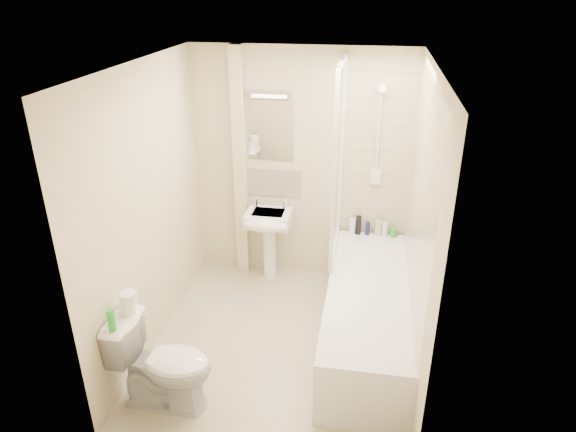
# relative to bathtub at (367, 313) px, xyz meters

# --- Properties ---
(floor) EXTENTS (2.50, 2.50, 0.00)m
(floor) POSITION_rel_bathtub_xyz_m (-0.75, -0.15, -0.29)
(floor) COLOR beige
(floor) RESTS_ON ground
(wall_back) EXTENTS (2.20, 0.02, 2.40)m
(wall_back) POSITION_rel_bathtub_xyz_m (-0.75, 1.10, 0.91)
(wall_back) COLOR beige
(wall_back) RESTS_ON ground
(wall_left) EXTENTS (0.02, 2.50, 2.40)m
(wall_left) POSITION_rel_bathtub_xyz_m (-1.85, -0.15, 0.91)
(wall_left) COLOR beige
(wall_left) RESTS_ON ground
(wall_right) EXTENTS (0.02, 2.50, 2.40)m
(wall_right) POSITION_rel_bathtub_xyz_m (0.35, -0.15, 0.91)
(wall_right) COLOR beige
(wall_right) RESTS_ON ground
(ceiling) EXTENTS (2.20, 2.50, 0.02)m
(ceiling) POSITION_rel_bathtub_xyz_m (-0.75, -0.15, 2.11)
(ceiling) COLOR white
(ceiling) RESTS_ON wall_back
(tile_back) EXTENTS (0.70, 0.01, 1.75)m
(tile_back) POSITION_rel_bathtub_xyz_m (0.00, 1.08, 1.14)
(tile_back) COLOR beige
(tile_back) RESTS_ON wall_back
(tile_right) EXTENTS (0.01, 2.10, 1.75)m
(tile_right) POSITION_rel_bathtub_xyz_m (0.34, 0.00, 1.14)
(tile_right) COLOR beige
(tile_right) RESTS_ON wall_right
(pipe_boxing) EXTENTS (0.12, 0.12, 2.40)m
(pipe_boxing) POSITION_rel_bathtub_xyz_m (-1.37, 1.04, 0.91)
(pipe_boxing) COLOR beige
(pipe_boxing) RESTS_ON ground
(splashback) EXTENTS (0.60, 0.02, 0.30)m
(splashback) POSITION_rel_bathtub_xyz_m (-1.06, 1.09, 0.74)
(splashback) COLOR beige
(splashback) RESTS_ON wall_back
(mirror) EXTENTS (0.46, 0.01, 0.60)m
(mirror) POSITION_rel_bathtub_xyz_m (-1.06, 1.08, 1.29)
(mirror) COLOR white
(mirror) RESTS_ON wall_back
(strip_light) EXTENTS (0.42, 0.07, 0.07)m
(strip_light) POSITION_rel_bathtub_xyz_m (-1.06, 1.06, 1.66)
(strip_light) COLOR silver
(strip_light) RESTS_ON wall_back
(bathtub) EXTENTS (0.70, 2.10, 0.55)m
(bathtub) POSITION_rel_bathtub_xyz_m (0.00, 0.00, 0.00)
(bathtub) COLOR white
(bathtub) RESTS_ON ground
(shower_screen) EXTENTS (0.04, 0.92, 1.80)m
(shower_screen) POSITION_rel_bathtub_xyz_m (-0.35, 0.64, 1.16)
(shower_screen) COLOR white
(shower_screen) RESTS_ON bathtub
(shower_fixture) EXTENTS (0.10, 0.16, 0.99)m
(shower_fixture) POSITION_rel_bathtub_xyz_m (-0.00, 1.04, 1.26)
(shower_fixture) COLOR white
(shower_fixture) RESTS_ON wall_back
(pedestal_sink) EXTENTS (0.46, 0.44, 0.89)m
(pedestal_sink) POSITION_rel_bathtub_xyz_m (-1.06, 0.86, 0.33)
(pedestal_sink) COLOR white
(pedestal_sink) RESTS_ON ground
(bottle_white_a) EXTENTS (0.06, 0.06, 0.16)m
(bottle_white_a) POSITION_rel_bathtub_xyz_m (-0.20, 1.01, 0.34)
(bottle_white_a) COLOR white
(bottle_white_a) RESTS_ON bathtub
(bottle_black_b) EXTENTS (0.06, 0.06, 0.20)m
(bottle_black_b) POSITION_rel_bathtub_xyz_m (-0.14, 1.01, 0.36)
(bottle_black_b) COLOR black
(bottle_black_b) RESTS_ON bathtub
(bottle_blue) EXTENTS (0.05, 0.05, 0.13)m
(bottle_blue) POSITION_rel_bathtub_xyz_m (-0.04, 1.01, 0.33)
(bottle_blue) COLOR navy
(bottle_blue) RESTS_ON bathtub
(bottle_cream) EXTENTS (0.07, 0.07, 0.16)m
(bottle_cream) POSITION_rel_bathtub_xyz_m (0.07, 1.01, 0.34)
(bottle_cream) COLOR beige
(bottle_cream) RESTS_ON bathtub
(bottle_white_b) EXTENTS (0.06, 0.06, 0.15)m
(bottle_white_b) POSITION_rel_bathtub_xyz_m (0.13, 1.01, 0.34)
(bottle_white_b) COLOR silver
(bottle_white_b) RESTS_ON bathtub
(bottle_green) EXTENTS (0.07, 0.07, 0.09)m
(bottle_green) POSITION_rel_bathtub_xyz_m (0.22, 1.01, 0.31)
(bottle_green) COLOR green
(bottle_green) RESTS_ON bathtub
(toilet) EXTENTS (0.46, 0.75, 0.74)m
(toilet) POSITION_rel_bathtub_xyz_m (-1.47, -1.00, 0.08)
(toilet) COLOR white
(toilet) RESTS_ON ground
(toilet_roll_lower) EXTENTS (0.11, 0.11, 0.09)m
(toilet_roll_lower) POSITION_rel_bathtub_xyz_m (-1.73, -0.93, 0.50)
(toilet_roll_lower) COLOR white
(toilet_roll_lower) RESTS_ON toilet
(toilet_roll_upper) EXTENTS (0.12, 0.12, 0.09)m
(toilet_roll_upper) POSITION_rel_bathtub_xyz_m (-1.70, -0.94, 0.59)
(toilet_roll_upper) COLOR white
(toilet_roll_upper) RESTS_ON toilet_roll_lower
(green_bottle) EXTENTS (0.05, 0.05, 0.17)m
(green_bottle) POSITION_rel_bathtub_xyz_m (-1.74, -1.13, 0.54)
(green_bottle) COLOR green
(green_bottle) RESTS_ON toilet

